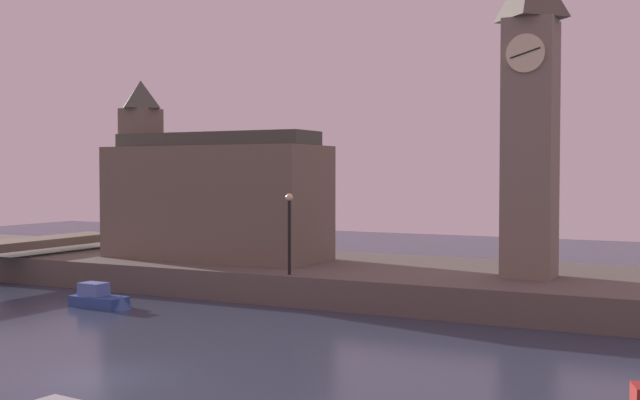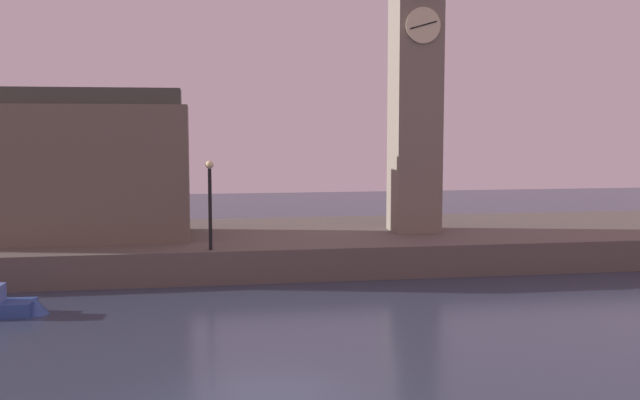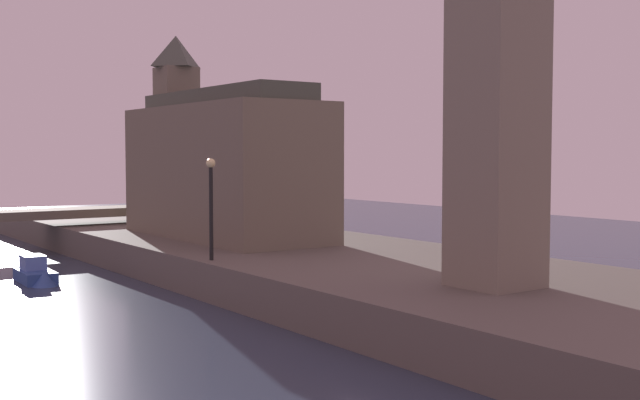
{
  "view_description": "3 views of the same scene",
  "coord_description": "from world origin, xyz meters",
  "views": [
    {
      "loc": [
        17.28,
        -18.85,
        6.49
      ],
      "look_at": [
        0.19,
        14.98,
        5.16
      ],
      "focal_mm": 44.23,
      "sensor_mm": 36.0,
      "label": 1
    },
    {
      "loc": [
        -1.86,
        -18.67,
        6.94
      ],
      "look_at": [
        4.15,
        17.77,
        3.34
      ],
      "focal_mm": 42.12,
      "sensor_mm": 36.0,
      "label": 2
    },
    {
      "loc": [
        26.49,
        0.28,
        5.66
      ],
      "look_at": [
        4.34,
        15.83,
        4.08
      ],
      "focal_mm": 44.87,
      "sensor_mm": 36.0,
      "label": 3
    }
  ],
  "objects": [
    {
      "name": "far_embankment",
      "position": [
        0.0,
        20.0,
        0.75
      ],
      "size": [
        70.0,
        12.0,
        1.5
      ],
      "primitive_type": "cube",
      "color": "#5B544C",
      "rests_on": "ground"
    },
    {
      "name": "clock_tower",
      "position": [
        9.33,
        19.01,
        9.44
      ],
      "size": [
        2.57,
        2.6,
        15.36
      ],
      "color": "slate",
      "rests_on": "far_embankment"
    },
    {
      "name": "parliament_hall",
      "position": [
        -9.15,
        19.18,
        5.14
      ],
      "size": [
        13.0,
        5.19,
        10.6
      ],
      "color": "#6B6051",
      "rests_on": "far_embankment"
    },
    {
      "name": "streetlamp",
      "position": [
        -1.3,
        14.61,
        3.97
      ],
      "size": [
        0.36,
        0.36,
        3.97
      ],
      "color": "black",
      "rests_on": "far_embankment"
    },
    {
      "name": "boat_tour_blue",
      "position": [
        -8.99,
        10.07,
        0.39
      ],
      "size": [
        3.42,
        1.42,
        1.21
      ],
      "color": "#2D4C93",
      "rests_on": "ground"
    }
  ]
}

